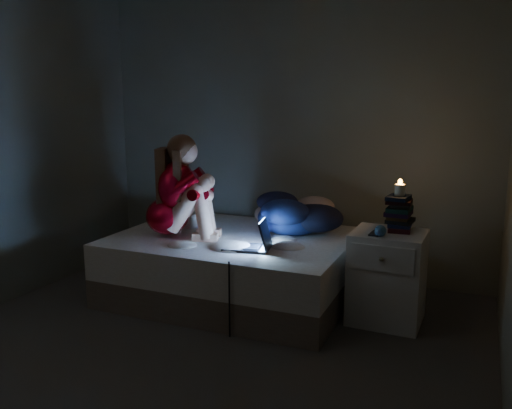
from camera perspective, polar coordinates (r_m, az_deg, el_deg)
The scene contains 12 objects.
floor at distance 3.49m, azimuth -7.48°, elevation -16.14°, with size 3.60×3.80×0.02m, color #44413F.
wall_back at distance 4.85m, azimuth 3.69°, elevation 7.79°, with size 3.60×0.02×2.60m, color #60655B.
bed at distance 4.37m, azimuth -2.37°, elevation -6.57°, with size 1.85×1.38×0.51m, color #BDB6A9, non-canonical shape.
pillow at distance 4.73m, azimuth -8.25°, elevation -1.36°, with size 0.41×0.29×0.12m, color white.
woman at distance 4.22m, azimuth -9.49°, elevation 1.93°, with size 0.51×0.33×0.82m, color #850007, non-canonical shape.
laptop at distance 3.88m, azimuth -1.04°, elevation -3.13°, with size 0.33×0.24×0.24m, color black, non-canonical shape.
clothes_pile at distance 4.38m, azimuth 3.68°, elevation -0.76°, with size 0.58×0.46×0.35m, color navy, non-canonical shape.
nightstand at distance 3.98m, azimuth 13.81°, elevation -7.52°, with size 0.50×0.44×0.67m, color silver.
book_stack at distance 3.91m, azimuth 14.97°, elevation -0.75°, with size 0.19×0.25×0.27m, color black, non-canonical shape.
candle at distance 3.88m, azimuth 15.10°, elevation 1.81°, with size 0.07×0.07×0.08m, color beige.
phone at distance 3.79m, azimuth 12.69°, elevation -3.04°, with size 0.07×0.14×0.01m, color black.
blue_orb at distance 3.73m, azimuth 13.19°, elevation -2.75°, with size 0.08×0.08×0.08m, color #2F6398.
Camera 1 is at (1.60, -2.66, 1.59)m, focal length 37.50 mm.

